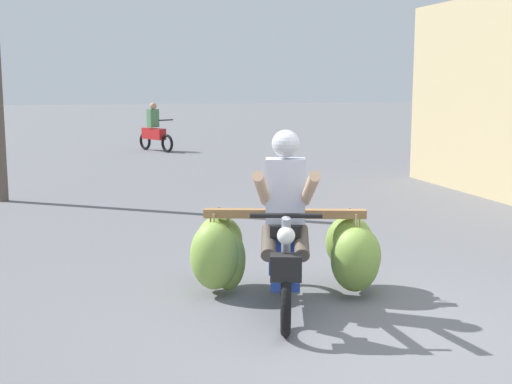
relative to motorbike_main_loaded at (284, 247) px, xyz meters
name	(u,v)px	position (x,y,z in m)	size (l,w,h in m)	color
ground_plane	(382,335)	(0.47, -1.15, -0.47)	(120.00, 120.00, 0.00)	slate
motorbike_main_loaded	(284,247)	(0.00, 0.00, 0.00)	(1.91, 1.98, 1.58)	black
motorbike_distant_ahead_left	(154,131)	(0.38, 14.25, 0.09)	(0.89, 1.46, 1.40)	black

